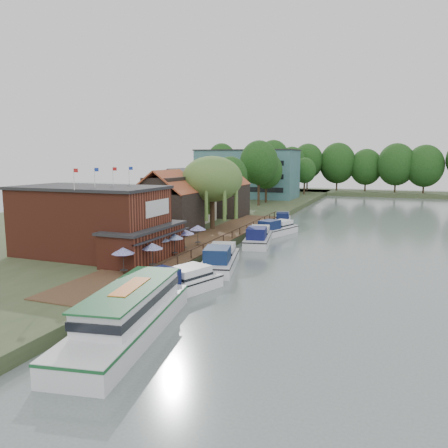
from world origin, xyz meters
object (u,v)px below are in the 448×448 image
(umbrella_5, at_px, (198,235))
(cruiser_2, at_px, (258,235))
(cottage_a, at_px, (167,202))
(cottage_c, at_px, (225,192))
(hotel_block, at_px, (247,173))
(umbrella_4, at_px, (184,240))
(cruiser_0, at_px, (176,280))
(tour_boat, at_px, (127,313))
(pub, at_px, (106,222))
(willow, at_px, (212,193))
(cruiser_1, at_px, (220,256))
(umbrella_3, at_px, (174,245))
(umbrella_2, at_px, (161,247))
(umbrella_0, at_px, (123,261))
(swan, at_px, (157,311))
(cruiser_3, at_px, (276,227))
(cottage_b, at_px, (181,195))
(umbrella_1, at_px, (152,256))
(cruiser_4, at_px, (283,218))

(umbrella_5, height_order, cruiser_2, umbrella_5)
(cottage_a, distance_m, cottage_c, 19.03)
(hotel_block, xyz_separation_m, umbrella_4, (14.34, -65.92, -4.86))
(cottage_a, distance_m, cruiser_0, 24.73)
(cottage_c, distance_m, tour_boat, 50.47)
(pub, relative_size, willow, 1.92)
(cruiser_1, bearing_deg, umbrella_3, 178.66)
(willow, xyz_separation_m, umbrella_2, (2.46, -19.30, -3.93))
(cottage_c, xyz_separation_m, umbrella_5, (6.59, -25.75, -2.96))
(umbrella_2, height_order, umbrella_4, same)
(cottage_c, bearing_deg, umbrella_3, -78.09)
(hotel_block, bearing_deg, umbrella_0, -79.75)
(tour_boat, bearing_deg, umbrella_5, 93.74)
(cottage_c, relative_size, umbrella_3, 3.58)
(cottage_a, xyz_separation_m, swan, (12.99, -25.63, -5.03))
(cruiser_0, relative_size, cruiser_2, 0.97)
(cottage_a, bearing_deg, umbrella_4, -53.51)
(cruiser_1, distance_m, cruiser_3, 21.30)
(swan, bearing_deg, cruiser_3, 90.43)
(cottage_b, bearing_deg, umbrella_3, -64.82)
(pub, distance_m, cottage_a, 15.05)
(willow, relative_size, umbrella_4, 4.28)
(swan, bearing_deg, pub, 138.44)
(umbrella_4, distance_m, cruiser_0, 12.27)
(pub, height_order, umbrella_2, pub)
(umbrella_3, bearing_deg, cruiser_0, -61.95)
(umbrella_4, xyz_separation_m, cruiser_2, (5.05, 11.51, -1.03))
(hotel_block, xyz_separation_m, cottage_b, (4.00, -46.00, -1.90))
(pub, distance_m, umbrella_1, 8.12)
(cruiser_1, height_order, cruiser_4, cruiser_1)
(umbrella_5, bearing_deg, cottage_a, 138.35)
(hotel_block, distance_m, cruiser_4, 40.97)
(umbrella_0, bearing_deg, cruiser_3, 79.03)
(pub, xyz_separation_m, cottage_c, (0.00, 34.00, 0.60))
(cottage_b, distance_m, umbrella_5, 20.04)
(willow, height_order, umbrella_5, willow)
(cottage_a, bearing_deg, cruiser_3, 36.89)
(cottage_b, bearing_deg, cottage_a, -73.30)
(umbrella_0, xyz_separation_m, cruiser_0, (5.30, -0.47, -1.07))
(cottage_a, xyz_separation_m, cruiser_3, (12.73, 9.55, -4.10))
(umbrella_1, bearing_deg, umbrella_0, -115.74)
(umbrella_1, bearing_deg, cruiser_0, -38.27)
(pub, distance_m, willow, 20.36)
(cottage_c, height_order, cruiser_0, cottage_c)
(cottage_b, bearing_deg, hotel_block, 94.97)
(cottage_a, distance_m, umbrella_0, 21.99)
(umbrella_2, height_order, umbrella_3, same)
(umbrella_1, bearing_deg, umbrella_3, 95.07)
(cruiser_4, bearing_deg, umbrella_2, -109.63)
(cruiser_0, distance_m, swan, 4.67)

